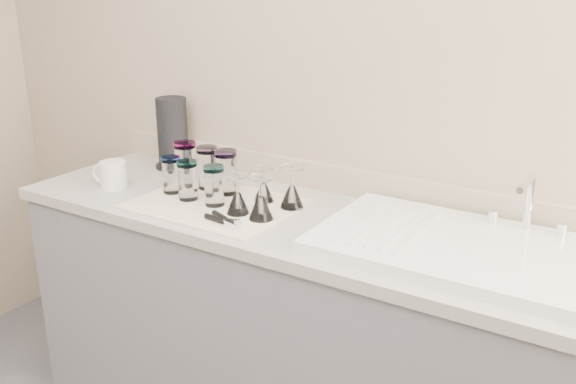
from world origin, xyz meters
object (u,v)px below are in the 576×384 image
Objects in this scene: goblet_back_right at (292,194)px; goblet_front_right at (261,205)px; tumbler_magenta at (171,174)px; tumbler_blue at (188,180)px; tumbler_purple at (226,172)px; goblet_front_left at (238,200)px; tumbler_lavender at (214,185)px; tumbler_cyan at (208,167)px; goblet_back_left at (264,190)px; can_opener at (224,220)px; white_mug at (113,175)px; paper_towel_roll at (173,134)px; sink_unit at (460,247)px; tumbler_teal at (185,163)px.

goblet_front_right is at bearing -100.97° from goblet_back_right.
tumbler_magenta is 0.96× the size of tumbler_blue.
tumbler_purple is 1.18× the size of goblet_front_left.
goblet_front_right reaches higher than tumbler_lavender.
goblet_back_left is (0.25, -0.01, -0.04)m from tumbler_cyan.
tumbler_purple is 0.30m from can_opener.
white_mug is at bearing 172.25° from can_opener.
paper_towel_roll is (-0.57, 0.40, 0.12)m from can_opener.
goblet_back_left is at bearing -179.59° from goblet_back_right.
sink_unit is 0.64m from goblet_front_right.
can_opener is (0.37, -0.24, -0.07)m from tumbler_teal.
tumbler_cyan is 0.37m from goblet_back_right.
tumbler_blue is 0.92× the size of can_opener.
sink_unit is 0.73m from can_opener.
sink_unit is 1.30m from paper_towel_roll.
tumbler_lavender is at bearing 173.75° from goblet_front_right.
sink_unit is at bearing -9.31° from paper_towel_roll.
tumbler_magenta is at bearing 173.88° from goblet_front_right.
can_opener is at bearing -7.75° from white_mug.
tumbler_cyan is 1.08× the size of goblet_back_right.
tumbler_lavender is 0.94× the size of white_mug.
goblet_back_right is (0.12, 0.00, 0.01)m from goblet_back_left.
goblet_back_right is at bearing 1.16° from tumbler_purple.
tumbler_cyan is 1.25× the size of goblet_back_left.
tumbler_magenta is at bearing 172.43° from goblet_front_left.
tumbler_blue is 0.94× the size of white_mug.
goblet_front_left is 0.47× the size of paper_towel_roll.
goblet_front_left is at bearing -31.60° from tumbler_cyan.
goblet_front_left is 0.09m from goblet_front_right.
sink_unit is 6.09× the size of tumbler_magenta.
goblet_back_left is at bearing 121.09° from goblet_front_right.
tumbler_lavender is 0.27m from goblet_back_right.
goblet_front_left is (0.25, -0.15, -0.03)m from tumbler_cyan.
sink_unit is at bearing 4.81° from tumbler_blue.
tumbler_blue reaches higher than can_opener.
tumbler_purple is (0.10, -0.01, 0.00)m from tumbler_cyan.
tumbler_teal is 1.13× the size of goblet_front_right.
tumbler_blue reaches higher than tumbler_magenta.
tumbler_magenta is (0.02, -0.10, -0.01)m from tumbler_teal.
goblet_front_right reaches higher than goblet_back_left.
goblet_back_left is (0.24, 0.12, -0.03)m from tumbler_blue.
tumbler_teal is 0.38m from goblet_front_left.
goblet_back_right is at bearing -13.63° from paper_towel_roll.
tumbler_purple is 0.56× the size of paper_towel_roll.
goblet_back_left is at bearing 92.17° from can_opener.
tumbler_purple reaches higher than goblet_back_right.
tumbler_lavender is at bearing 1.24° from tumbler_blue.
goblet_front_right is at bearing -3.58° from tumbler_blue.
goblet_back_left is at bearing -16.38° from paper_towel_roll.
tumbler_magenta is (-0.17, -0.09, -0.01)m from tumbler_purple.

